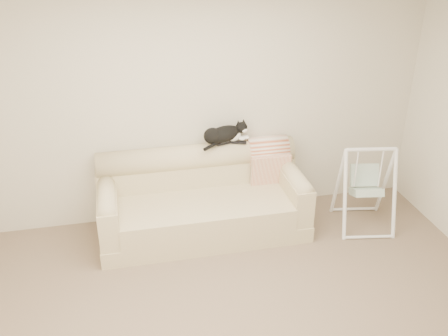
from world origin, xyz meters
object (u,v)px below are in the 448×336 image
(sofa, at_px, (202,200))
(remote_b, at_px, (239,142))
(remote_a, at_px, (224,143))
(baby_swing, at_px, (366,187))
(tuxedo_cat, at_px, (224,134))

(sofa, distance_m, remote_b, 0.75)
(sofa, distance_m, remote_a, 0.67)
(remote_a, relative_size, remote_b, 1.06)
(remote_b, bearing_deg, sofa, -154.83)
(sofa, xyz_separation_m, baby_swing, (1.76, -0.30, 0.12))
(sofa, relative_size, tuxedo_cat, 3.90)
(baby_swing, bearing_deg, remote_b, 158.48)
(remote_a, height_order, baby_swing, baby_swing)
(remote_b, distance_m, tuxedo_cat, 0.19)
(tuxedo_cat, distance_m, baby_swing, 1.64)
(remote_a, bearing_deg, baby_swing, -19.81)
(remote_a, height_order, tuxedo_cat, tuxedo_cat)
(tuxedo_cat, bearing_deg, remote_b, -7.12)
(remote_a, bearing_deg, tuxedo_cat, 92.95)
(sofa, bearing_deg, tuxedo_cat, 37.99)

